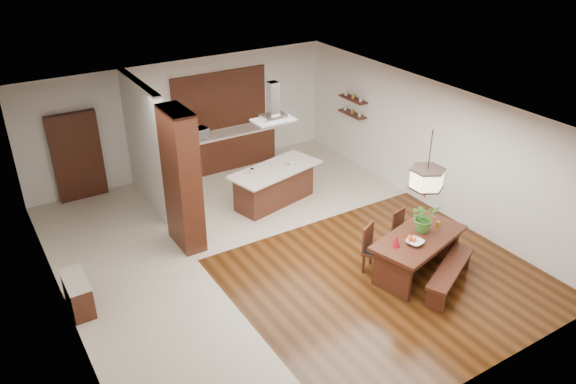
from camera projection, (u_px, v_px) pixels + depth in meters
room_shell at (274, 157)px, 10.42m from camera, size 9.00×9.04×2.92m
tile_hallway at (144, 295)px, 10.08m from camera, size 2.50×9.00×0.01m
tile_kitchen at (267, 188)px, 13.84m from camera, size 5.50×4.00×0.01m
soffit_band at (274, 115)px, 10.04m from camera, size 8.00×9.00×0.02m
partition_pier at (182, 180)px, 10.95m from camera, size 0.45×1.00×2.90m
partition_stub at (146, 145)px, 12.54m from camera, size 0.18×2.40×2.90m
hallway_console at (78, 294)px, 9.60m from camera, size 0.37×0.88×0.63m
hallway_doorway at (77, 157)px, 12.94m from camera, size 1.10×0.20×2.10m
rear_counter at (227, 149)px, 14.79m from camera, size 2.60×0.62×0.95m
kitchen_window at (220, 100)px, 14.40m from camera, size 2.60×0.08×1.50m
shelf_lower at (352, 114)px, 14.50m from camera, size 0.26×0.90×0.04m
shelf_upper at (353, 99)px, 14.32m from camera, size 0.26×0.90×0.04m
dining_table at (418, 246)px, 10.43m from camera, size 2.11×1.43×0.80m
dining_bench at (449, 277)px, 10.17m from camera, size 1.66×1.06×0.47m
dining_chair_left at (377, 250)px, 10.52m from camera, size 0.57×0.57×0.96m
dining_chair_right at (404, 232)px, 11.17m from camera, size 0.45×0.45×0.86m
pendant_lantern at (428, 165)px, 9.66m from camera, size 0.64×0.64×1.31m
foliage_plant at (424, 217)px, 10.38m from camera, size 0.62×0.57×0.57m
fruit_bowl at (415, 242)px, 10.08m from camera, size 0.37×0.37×0.07m
napkin_cone at (396, 241)px, 9.98m from camera, size 0.18×0.18×0.24m
gold_ornament at (438, 224)px, 10.62m from camera, size 0.08×0.08×0.11m
kitchen_island at (274, 185)px, 12.96m from camera, size 2.33×1.41×0.90m
range_hood at (273, 102)px, 12.04m from camera, size 0.90×0.55×0.87m
island_cup at (291, 163)px, 12.89m from camera, size 0.13×0.13×0.10m
microwave at (198, 134)px, 14.11m from camera, size 0.55×0.43×0.27m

